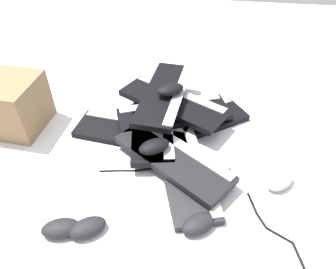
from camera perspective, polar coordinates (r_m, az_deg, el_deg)
ground_plane at (r=1.21m, az=0.78°, el=-2.95°), size 3.20×3.20×0.00m
keyboard_0 at (r=1.27m, az=-6.21°, el=0.47°), size 0.46×0.21×0.03m
keyboard_1 at (r=1.12m, az=3.02°, el=-6.36°), size 0.28×0.46×0.03m
keyboard_2 at (r=1.31m, az=4.46°, el=2.03°), size 0.45×0.38×0.03m
keyboard_3 at (r=1.31m, az=0.99°, el=3.66°), size 0.46×0.30×0.03m
keyboard_4 at (r=1.12m, az=0.98°, el=-4.11°), size 0.44×0.38×0.03m
keyboard_5 at (r=1.32m, az=0.79°, el=5.67°), size 0.46×0.34×0.03m
keyboard_6 at (r=1.26m, az=-2.64°, el=1.95°), size 0.23×0.46×0.03m
keyboard_7 at (r=1.31m, az=-0.51°, el=7.09°), size 0.19×0.45×0.03m
mouse_0 at (r=1.52m, az=-4.37°, el=8.58°), size 0.12×0.08×0.04m
mouse_1 at (r=1.11m, az=-2.41°, el=-2.08°), size 0.13×0.12×0.04m
mouse_2 at (r=1.01m, az=-13.87°, el=-15.46°), size 0.13×0.11×0.04m
mouse_3 at (r=1.15m, az=18.92°, el=-7.59°), size 0.12×0.13×0.04m
mouse_4 at (r=1.22m, az=-0.86°, el=2.49°), size 0.12×0.13×0.04m
mouse_5 at (r=1.03m, az=-18.19°, el=-15.25°), size 0.12×0.09×0.04m
mouse_6 at (r=1.27m, az=0.38°, el=7.83°), size 0.13×0.11×0.04m
mouse_7 at (r=0.99m, az=5.34°, el=-15.19°), size 0.13×0.12×0.04m
cable_0 at (r=1.14m, az=-0.42°, el=-6.24°), size 0.45×0.08×0.01m
cardboard_box at (r=1.40m, az=-26.21°, el=4.86°), size 0.27×0.24×0.20m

